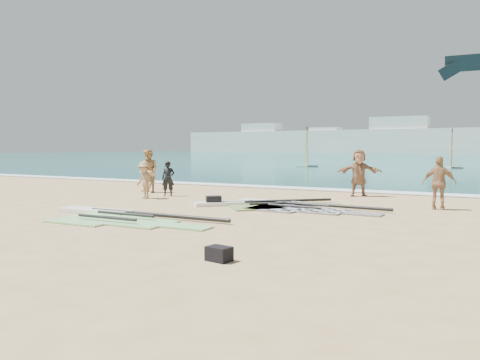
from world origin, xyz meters
The scene contains 16 objects.
ground centered at (0.00, 0.00, 0.00)m, with size 300.00×300.00×0.00m, color tan.
sea centered at (0.00, 132.00, 0.00)m, with size 300.00×240.00×0.06m, color #0C4F57.
surf_line centered at (0.00, 12.30, 0.00)m, with size 300.00×1.20×0.04m, color white.
far_town centered at (-15.72, 150.00, 4.49)m, with size 160.00×8.00×12.00m.
rig_grey centered at (2.34, 5.35, 0.05)m, with size 5.70×2.38×0.20m.
rig_green centered at (-1.34, 0.59, 0.05)m, with size 6.18×2.45×0.20m.
rig_orange centered at (1.06, 5.17, 0.05)m, with size 4.72×4.12×0.20m.
gear_bag_near centered at (-0.33, 4.53, 0.17)m, with size 0.54×0.39×0.34m, color black.
gear_bag_far centered at (4.15, -2.42, 0.13)m, with size 0.45×0.31×0.27m, color black.
person_wetsuit centered at (-3.77, 6.36, 0.75)m, with size 0.55×0.36×1.50m, color black.
beachgoer_left centered at (-5.49, 7.12, 1.01)m, with size 0.98×0.76×2.02m, color tan.
beachgoer_mid centered at (-4.01, 5.09, 0.76)m, with size 0.98×0.57×1.52m, color #9B764C.
beachgoer_back centered at (6.90, 7.24, 0.90)m, with size 1.05×0.44×1.80m, color #A47651.
beachgoer_right centered at (3.41, 10.24, 1.01)m, with size 1.87×0.60×2.02m, color #A27150.
windsurfer_left centered at (-9.39, 37.69, 1.28)m, with size 2.44×2.63×4.36m.
windsurfer_centre centered at (4.56, 41.04, 1.19)m, with size 2.24×2.66×3.98m.
Camera 1 is at (8.58, -9.66, 2.09)m, focal length 35.00 mm.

